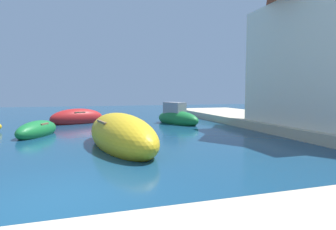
{
  "coord_description": "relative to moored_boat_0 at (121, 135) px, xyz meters",
  "views": [
    {
      "loc": [
        0.66,
        -5.87,
        2.22
      ],
      "look_at": [
        5.29,
        9.44,
        0.89
      ],
      "focal_mm": 29.36,
      "sensor_mm": 36.0,
      "label": 1
    }
  ],
  "objects": [
    {
      "name": "moored_boat_4",
      "position": [
        -3.72,
        4.23,
        -0.21
      ],
      "size": [
        2.25,
        3.41,
        1.0
      ],
      "rotation": [
        0.0,
        0.0,
        4.33
      ],
      "color": "#197233",
      "rests_on": "ground"
    },
    {
      "name": "ground",
      "position": [
        -2.0,
        -5.16,
        -0.49
      ],
      "size": [
        80.0,
        80.0,
        0.0
      ],
      "primitive_type": "plane",
      "color": "navy"
    },
    {
      "name": "moored_boat_3",
      "position": [
        4.84,
        7.23,
        -0.05
      ],
      "size": [
        2.74,
        4.19,
        1.78
      ],
      "rotation": [
        0.0,
        0.0,
        5.1
      ],
      "color": "#197233",
      "rests_on": "ground"
    },
    {
      "name": "waterfront_building_main",
      "position": [
        11.0,
        0.62,
        3.79
      ],
      "size": [
        5.33,
        8.01,
        7.47
      ],
      "color": "silver",
      "rests_on": "quay_promenade"
    },
    {
      "name": "quay_promenade",
      "position": [
        2.31,
        -5.52,
        -0.24
      ],
      "size": [
        44.0,
        32.0,
        0.5
      ],
      "color": "beige",
      "rests_on": "ground"
    },
    {
      "name": "moored_boat_5",
      "position": [
        -1.91,
        9.58,
        -0.11
      ],
      "size": [
        4.08,
        2.85,
        1.37
      ],
      "rotation": [
        0.0,
        0.0,
        0.39
      ],
      "color": "#B21E1E",
      "rests_on": "ground"
    },
    {
      "name": "moored_boat_0",
      "position": [
        0.0,
        0.0,
        0.0
      ],
      "size": [
        3.01,
        6.41,
        1.78
      ],
      "rotation": [
        0.0,
        0.0,
        4.88
      ],
      "color": "gold",
      "rests_on": "ground"
    }
  ]
}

